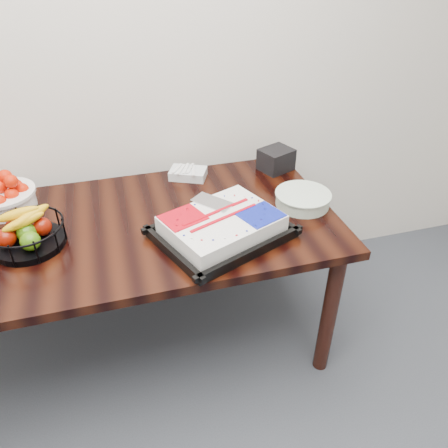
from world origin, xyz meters
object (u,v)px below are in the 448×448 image
object	(u,v)px
table	(129,241)
fruit_basket	(27,232)
napkin_box	(276,160)
plate_stack	(303,199)
tangerine_bowl	(2,194)
cake_tray	(222,227)

from	to	relation	value
table	fruit_basket	world-z (taller)	fruit_basket
table	napkin_box	bearing A→B (deg)	21.20
fruit_basket	plate_stack	world-z (taller)	fruit_basket
tangerine_bowl	fruit_basket	distance (m)	0.35
napkin_box	tangerine_bowl	bearing A→B (deg)	-178.81
cake_tray	napkin_box	bearing A→B (deg)	49.21
plate_stack	table	bearing A→B (deg)	176.07
plate_stack	napkin_box	xyz separation A→B (m)	(0.01, 0.36, 0.03)
tangerine_bowl	plate_stack	distance (m)	1.33
tangerine_bowl	fruit_basket	world-z (taller)	tangerine_bowl
table	fruit_basket	bearing A→B (deg)	-173.73
table	plate_stack	world-z (taller)	plate_stack
cake_tray	tangerine_bowl	distance (m)	0.99
fruit_basket	cake_tray	bearing A→B (deg)	-11.11
plate_stack	napkin_box	bearing A→B (deg)	87.89
napkin_box	table	bearing A→B (deg)	-158.80
cake_tray	fruit_basket	bearing A→B (deg)	168.89
plate_stack	cake_tray	bearing A→B (deg)	-162.10
table	tangerine_bowl	size ratio (longest dim) A/B	6.46
napkin_box	fruit_basket	bearing A→B (deg)	-163.38
cake_tray	table	bearing A→B (deg)	152.92
tangerine_bowl	plate_stack	size ratio (longest dim) A/B	1.10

